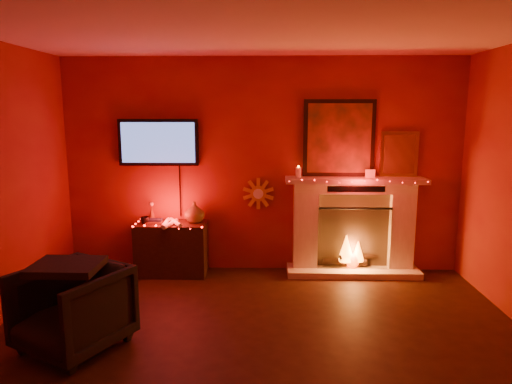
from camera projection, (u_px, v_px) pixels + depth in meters
room at (257, 207)px, 3.30m from camera, size 5.00×5.00×5.00m
fireplace at (353, 217)px, 5.73m from camera, size 1.72×0.40×2.18m
tv at (159, 143)px, 5.70m from camera, size 1.00×0.07×1.24m
sunburst_clock at (258, 194)px, 5.81m from camera, size 0.40×0.03×0.40m
console_table at (173, 245)px, 5.73m from camera, size 0.87×0.55×0.93m
armchair at (72, 309)px, 3.91m from camera, size 1.06×1.07×0.73m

